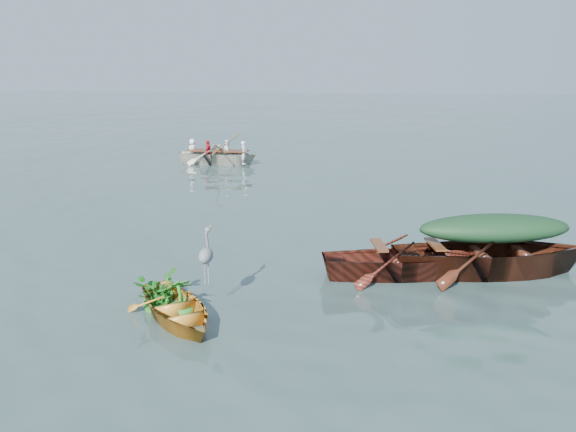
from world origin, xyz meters
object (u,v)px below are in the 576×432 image
(rowed_boat, at_px, (218,164))
(heron, at_px, (206,264))
(yellow_dinghy, at_px, (177,319))
(green_tarp_boat, at_px, (490,274))
(open_wooden_boat, at_px, (405,276))

(rowed_boat, distance_m, heron, 13.80)
(yellow_dinghy, distance_m, green_tarp_boat, 5.91)
(yellow_dinghy, distance_m, open_wooden_boat, 4.36)
(open_wooden_boat, bearing_deg, green_tarp_boat, -89.83)
(rowed_boat, xyz_separation_m, heron, (3.14, -13.41, 0.81))
(yellow_dinghy, relative_size, open_wooden_boat, 0.62)
(heron, bearing_deg, open_wooden_boat, -7.81)
(yellow_dinghy, bearing_deg, open_wooden_boat, -6.18)
(rowed_boat, bearing_deg, green_tarp_boat, -140.93)
(yellow_dinghy, relative_size, heron, 2.92)
(green_tarp_boat, xyz_separation_m, heron, (-4.90, -2.24, 0.81))
(yellow_dinghy, relative_size, rowed_boat, 0.62)
(yellow_dinghy, distance_m, heron, 0.98)
(open_wooden_boat, bearing_deg, heron, 110.26)
(open_wooden_boat, height_order, heron, heron)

